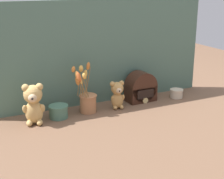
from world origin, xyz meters
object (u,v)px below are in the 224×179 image
(flower_vase, at_px, (87,98))
(decorative_tin_short, at_px, (59,112))
(teddy_bear_large, at_px, (33,103))
(vintage_radio, at_px, (141,89))
(teddy_bear_medium, at_px, (117,94))
(decorative_tin_tall, at_px, (176,93))

(flower_vase, xyz_separation_m, decorative_tin_short, (-0.19, -0.01, -0.05))
(teddy_bear_large, height_order, vintage_radio, teddy_bear_large)
(teddy_bear_large, height_order, decorative_tin_short, teddy_bear_large)
(teddy_bear_medium, xyz_separation_m, decorative_tin_short, (-0.39, 0.01, -0.05))
(decorative_tin_tall, relative_size, decorative_tin_short, 0.78)
(decorative_tin_short, bearing_deg, flower_vase, 3.99)
(teddy_bear_medium, relative_size, decorative_tin_short, 1.55)
(teddy_bear_large, bearing_deg, teddy_bear_medium, 1.93)
(teddy_bear_large, bearing_deg, decorative_tin_short, 9.62)
(vintage_radio, relative_size, decorative_tin_short, 1.75)
(flower_vase, bearing_deg, decorative_tin_tall, -1.05)
(teddy_bear_medium, bearing_deg, vintage_radio, 16.17)
(teddy_bear_large, distance_m, decorative_tin_short, 0.17)
(decorative_tin_tall, bearing_deg, decorative_tin_short, -179.94)
(teddy_bear_medium, xyz_separation_m, vintage_radio, (0.21, 0.06, -0.01))
(teddy_bear_medium, height_order, flower_vase, flower_vase)
(teddy_bear_large, height_order, flower_vase, flower_vase)
(teddy_bear_large, xyz_separation_m, decorative_tin_short, (0.15, 0.03, -0.08))
(teddy_bear_medium, distance_m, decorative_tin_tall, 0.47)
(decorative_tin_tall, bearing_deg, teddy_bear_medium, -179.00)
(teddy_bear_medium, bearing_deg, decorative_tin_short, 178.93)
(teddy_bear_large, distance_m, decorative_tin_tall, 1.00)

